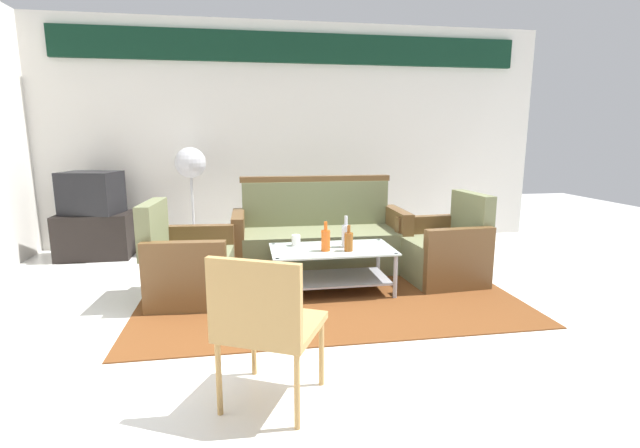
{
  "coord_description": "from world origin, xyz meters",
  "views": [
    {
      "loc": [
        -0.71,
        -3.0,
        1.42
      ],
      "look_at": [
        -0.07,
        0.84,
        0.65
      ],
      "focal_mm": 25.68,
      "sensor_mm": 36.0,
      "label": 1
    }
  ],
  "objects_px": {
    "bottle_brown": "(349,241)",
    "bottle_clear": "(346,235)",
    "armchair_left": "(188,267)",
    "tv_stand": "(96,235)",
    "bottle_orange": "(326,240)",
    "pedestal_fan": "(191,169)",
    "cup": "(296,240)",
    "armchair_right": "(444,252)",
    "coffee_table": "(332,263)",
    "wicker_chair": "(265,320)",
    "couch": "(319,240)",
    "television": "(92,193)"
  },
  "relations": [
    {
      "from": "coffee_table",
      "to": "wicker_chair",
      "type": "distance_m",
      "value": 1.86
    },
    {
      "from": "couch",
      "to": "bottle_brown",
      "type": "distance_m",
      "value": 0.9
    },
    {
      "from": "coffee_table",
      "to": "pedestal_fan",
      "type": "height_order",
      "value": "pedestal_fan"
    },
    {
      "from": "armchair_right",
      "to": "bottle_orange",
      "type": "distance_m",
      "value": 1.26
    },
    {
      "from": "bottle_brown",
      "to": "tv_stand",
      "type": "relative_size",
      "value": 0.29
    },
    {
      "from": "bottle_brown",
      "to": "bottle_clear",
      "type": "height_order",
      "value": "bottle_clear"
    },
    {
      "from": "couch",
      "to": "armchair_left",
      "type": "relative_size",
      "value": 2.13
    },
    {
      "from": "couch",
      "to": "television",
      "type": "bearing_deg",
      "value": -18.63
    },
    {
      "from": "bottle_clear",
      "to": "pedestal_fan",
      "type": "height_order",
      "value": "pedestal_fan"
    },
    {
      "from": "pedestal_fan",
      "to": "armchair_right",
      "type": "bearing_deg",
      "value": -31.21
    },
    {
      "from": "armchair_left",
      "to": "armchair_right",
      "type": "bearing_deg",
      "value": 97.35
    },
    {
      "from": "armchair_left",
      "to": "cup",
      "type": "xyz_separation_m",
      "value": [
        0.96,
        0.13,
        0.17
      ]
    },
    {
      "from": "cup",
      "to": "pedestal_fan",
      "type": "bearing_deg",
      "value": 124.98
    },
    {
      "from": "bottle_orange",
      "to": "tv_stand",
      "type": "relative_size",
      "value": 0.33
    },
    {
      "from": "tv_stand",
      "to": "bottle_orange",
      "type": "bearing_deg",
      "value": -35.41
    },
    {
      "from": "armchair_right",
      "to": "coffee_table",
      "type": "xyz_separation_m",
      "value": [
        -1.15,
        -0.16,
        -0.02
      ]
    },
    {
      "from": "pedestal_fan",
      "to": "wicker_chair",
      "type": "bearing_deg",
      "value": -78.42
    },
    {
      "from": "bottle_orange",
      "to": "bottle_brown",
      "type": "height_order",
      "value": "bottle_orange"
    },
    {
      "from": "bottle_orange",
      "to": "pedestal_fan",
      "type": "bearing_deg",
      "value": 126.46
    },
    {
      "from": "bottle_clear",
      "to": "cup",
      "type": "relative_size",
      "value": 2.87
    },
    {
      "from": "bottle_orange",
      "to": "bottle_brown",
      "type": "bearing_deg",
      "value": -10.56
    },
    {
      "from": "bottle_orange",
      "to": "tv_stand",
      "type": "bearing_deg",
      "value": 144.59
    },
    {
      "from": "armchair_right",
      "to": "pedestal_fan",
      "type": "xyz_separation_m",
      "value": [
        -2.53,
        1.53,
        0.73
      ]
    },
    {
      "from": "cup",
      "to": "tv_stand",
      "type": "relative_size",
      "value": 0.12
    },
    {
      "from": "tv_stand",
      "to": "wicker_chair",
      "type": "relative_size",
      "value": 0.95
    },
    {
      "from": "bottle_clear",
      "to": "pedestal_fan",
      "type": "bearing_deg",
      "value": 132.32
    },
    {
      "from": "bottle_orange",
      "to": "bottle_clear",
      "type": "distance_m",
      "value": 0.23
    },
    {
      "from": "pedestal_fan",
      "to": "couch",
      "type": "bearing_deg",
      "value": -33.94
    },
    {
      "from": "armchair_left",
      "to": "coffee_table",
      "type": "relative_size",
      "value": 0.77
    },
    {
      "from": "couch",
      "to": "tv_stand",
      "type": "relative_size",
      "value": 2.26
    },
    {
      "from": "tv_stand",
      "to": "television",
      "type": "relative_size",
      "value": 1.16
    },
    {
      "from": "bottle_orange",
      "to": "cup",
      "type": "height_order",
      "value": "bottle_orange"
    },
    {
      "from": "television",
      "to": "pedestal_fan",
      "type": "relative_size",
      "value": 0.54
    },
    {
      "from": "armchair_left",
      "to": "pedestal_fan",
      "type": "xyz_separation_m",
      "value": [
        -0.11,
        1.66,
        0.73
      ]
    },
    {
      "from": "cup",
      "to": "bottle_orange",
      "type": "bearing_deg",
      "value": -45.16
    },
    {
      "from": "armchair_left",
      "to": "tv_stand",
      "type": "xyz_separation_m",
      "value": [
        -1.22,
        1.61,
        -0.03
      ]
    },
    {
      "from": "couch",
      "to": "bottle_clear",
      "type": "relative_size",
      "value": 6.3
    },
    {
      "from": "armchair_left",
      "to": "tv_stand",
      "type": "height_order",
      "value": "armchair_left"
    },
    {
      "from": "bottle_brown",
      "to": "cup",
      "type": "distance_m",
      "value": 0.51
    },
    {
      "from": "couch",
      "to": "coffee_table",
      "type": "relative_size",
      "value": 1.65
    },
    {
      "from": "armchair_right",
      "to": "bottle_orange",
      "type": "bearing_deg",
      "value": 96.92
    },
    {
      "from": "bottle_orange",
      "to": "wicker_chair",
      "type": "xyz_separation_m",
      "value": [
        -0.61,
        -1.64,
        -0.01
      ]
    },
    {
      "from": "cup",
      "to": "wicker_chair",
      "type": "relative_size",
      "value": 0.12
    },
    {
      "from": "bottle_orange",
      "to": "pedestal_fan",
      "type": "xyz_separation_m",
      "value": [
        -1.3,
        1.77,
        0.5
      ]
    },
    {
      "from": "armchair_right",
      "to": "bottle_clear",
      "type": "bearing_deg",
      "value": 93.18
    },
    {
      "from": "armchair_left",
      "to": "bottle_orange",
      "type": "bearing_deg",
      "value": 89.12
    },
    {
      "from": "bottle_clear",
      "to": "bottle_brown",
      "type": "bearing_deg",
      "value": -92.94
    },
    {
      "from": "cup",
      "to": "wicker_chair",
      "type": "xyz_separation_m",
      "value": [
        -0.37,
        -1.88,
        0.03
      ]
    },
    {
      "from": "couch",
      "to": "bottle_orange",
      "type": "distance_m",
      "value": 0.86
    },
    {
      "from": "bottle_clear",
      "to": "pedestal_fan",
      "type": "relative_size",
      "value": 0.23
    }
  ]
}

